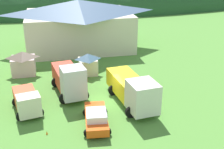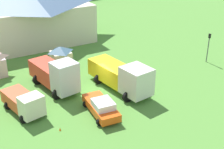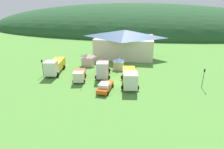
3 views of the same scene
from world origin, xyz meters
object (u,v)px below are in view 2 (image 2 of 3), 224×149
(tow_truck_silver, at_px, (56,74))
(service_pickup_orange, at_px, (101,107))
(traffic_light_east, at_px, (208,45))
(light_truck_cream, at_px, (24,102))
(flatbed_truck_yellow, at_px, (122,76))
(traffic_cone_near_pickup, at_px, (60,130))
(depot_building, at_px, (32,15))
(play_shed_cream, at_px, (61,56))

(tow_truck_silver, distance_m, service_pickup_orange, 7.04)
(traffic_light_east, bearing_deg, light_truck_cream, -179.43)
(tow_truck_silver, height_order, flatbed_truck_yellow, tow_truck_silver)
(flatbed_truck_yellow, bearing_deg, traffic_cone_near_pickup, -74.80)
(depot_building, distance_m, tow_truck_silver, 16.83)
(traffic_light_east, bearing_deg, depot_building, 130.66)
(play_shed_cream, xyz_separation_m, flatbed_truck_yellow, (3.25, -8.97, 0.33))
(traffic_cone_near_pickup, bearing_deg, depot_building, 77.18)
(flatbed_truck_yellow, relative_size, service_pickup_orange, 1.65)
(play_shed_cream, height_order, service_pickup_orange, play_shed_cream)
(tow_truck_silver, xyz_separation_m, service_pickup_orange, (1.76, -6.75, -0.95))
(flatbed_truck_yellow, relative_size, traffic_light_east, 2.26)
(play_shed_cream, relative_size, flatbed_truck_yellow, 0.31)
(depot_building, bearing_deg, flatbed_truck_yellow, -81.36)
(depot_building, xyz_separation_m, traffic_light_east, (16.42, -19.12, -1.53))
(tow_truck_silver, relative_size, service_pickup_orange, 1.42)
(service_pickup_orange, height_order, traffic_light_east, traffic_light_east)
(light_truck_cream, xyz_separation_m, traffic_cone_near_pickup, (1.73, -4.28, -1.15))
(light_truck_cream, xyz_separation_m, traffic_light_east, (23.53, 0.24, 1.17))
(flatbed_truck_yellow, bearing_deg, play_shed_cream, -167.36)
(traffic_light_east, bearing_deg, play_shed_cream, 154.43)
(light_truck_cream, distance_m, tow_truck_silver, 5.18)
(flatbed_truck_yellow, height_order, service_pickup_orange, flatbed_truck_yellow)
(flatbed_truck_yellow, bearing_deg, light_truck_cream, -101.70)
(tow_truck_silver, distance_m, traffic_light_east, 19.48)
(tow_truck_silver, bearing_deg, depot_building, 161.36)
(depot_building, bearing_deg, light_truck_cream, -110.17)
(depot_building, bearing_deg, tow_truck_silver, -99.89)
(play_shed_cream, bearing_deg, traffic_light_east, -25.57)
(depot_building, bearing_deg, service_pickup_orange, -92.74)
(depot_building, height_order, traffic_cone_near_pickup, depot_building)
(play_shed_cream, bearing_deg, light_truck_cream, -130.22)
(light_truck_cream, bearing_deg, service_pickup_orange, 45.58)
(flatbed_truck_yellow, bearing_deg, depot_building, -178.65)
(light_truck_cream, bearing_deg, play_shed_cream, 128.01)
(depot_building, distance_m, light_truck_cream, 20.80)
(flatbed_truck_yellow, bearing_deg, tow_truck_silver, -129.18)
(light_truck_cream, relative_size, tow_truck_silver, 0.74)
(tow_truck_silver, xyz_separation_m, traffic_light_east, (19.29, -2.67, 0.55))
(flatbed_truck_yellow, distance_m, service_pickup_orange, 5.25)
(depot_building, relative_size, light_truck_cream, 3.14)
(flatbed_truck_yellow, xyz_separation_m, service_pickup_orange, (-4.17, -3.06, -0.87))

